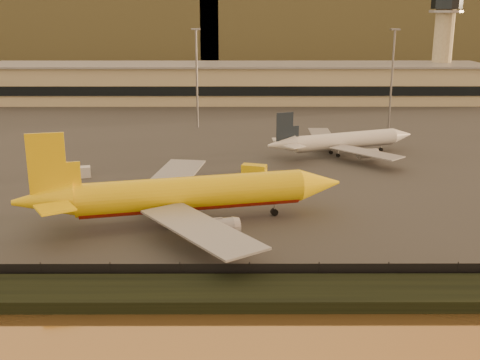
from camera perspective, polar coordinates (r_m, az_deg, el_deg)
The scene contains 12 objects.
ground at distance 82.47m, azimuth -0.66°, elevation -5.79°, with size 900.00×900.00×0.00m, color black.
embankment at distance 66.67m, azimuth -0.78°, elevation -10.67°, with size 320.00×7.00×1.40m, color black.
tarmac at distance 174.25m, azimuth -0.41°, elevation 5.94°, with size 320.00×220.00×0.20m, color #2D2D2D.
perimeter_fence at distance 70.01m, azimuth -0.75°, elevation -8.76°, with size 300.00×0.05×2.20m, color black.
terminal_building at distance 204.14m, azimuth -4.51°, elevation 9.13°, with size 202.00×25.00×12.60m.
control_tower at distance 218.99m, azimuth 18.76°, elevation 12.87°, with size 11.20×11.20×35.50m.
apron_light_masts at distance 152.95m, azimuth 5.27°, elevation 10.36°, with size 152.20×12.20×25.40m.
distant_hills at distance 417.10m, azimuth -3.25°, elevation 16.12°, with size 470.00×160.00×70.00m.
dhl_cargo_jet at distance 87.70m, azimuth -5.17°, elevation -1.40°, with size 47.57×45.73×14.33m.
white_narrowbody_jet at distance 130.44m, azimuth 9.71°, elevation 3.65°, with size 33.66×31.82×10.04m.
gse_vehicle_yellow at distance 113.15m, azimuth 1.35°, elevation 0.96°, with size 4.55×2.05×2.05m, color yellow.
gse_vehicle_white at distance 115.73m, azimuth -15.07°, elevation 0.72°, with size 4.37×1.97×1.97m, color silver.
Camera 1 is at (0.72, -76.54, 30.68)m, focal length 45.00 mm.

